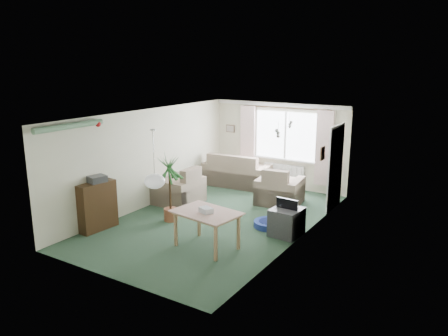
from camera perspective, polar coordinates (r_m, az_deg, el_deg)
The scene contains 25 objects.
ground at distance 10.00m, azimuth -0.92°, elevation -6.76°, with size 6.50×6.50×0.00m, color #294531.
window at distance 12.28m, azimuth 8.07°, elevation 4.23°, with size 1.80×0.03×1.30m, color white.
curtain_rod at distance 12.11m, azimuth 8.04°, elevation 7.78°, with size 2.60×0.03×0.03m, color black.
curtain_left at distance 12.74m, azimuth 3.12°, elevation 3.64°, with size 0.45×0.08×2.00m, color beige.
curtain_right at distance 11.82m, azimuth 12.93°, elevation 2.51°, with size 0.45×0.08×2.00m, color beige.
radiator at distance 12.48m, azimuth 7.83°, elevation -0.78°, with size 1.20×0.10×0.55m, color white.
doorway at distance 10.82m, azimuth 14.39°, elevation -0.06°, with size 0.03×0.95×2.00m, color black.
pendant_lamp at distance 7.68m, azimuth -9.04°, elevation -1.72°, with size 0.36×0.36×0.36m, color white.
tinsel_garland at distance 9.03m, azimuth -19.52°, elevation 5.17°, with size 1.60×1.60×0.12m, color #196626.
bauble_cluster_a at distance 9.63m, azimuth 8.53°, elevation 5.94°, with size 0.20×0.20×0.20m, color silver.
bauble_cluster_b at distance 8.42m, azimuth 7.12°, elevation 4.88°, with size 0.20×0.20×0.20m, color silver.
wall_picture_back at distance 13.10m, azimuth 0.84°, elevation 5.18°, with size 0.28×0.03×0.22m, color brown.
wall_picture_right at distance 9.78m, azimuth 12.75°, elevation 1.88°, with size 0.03×0.24×0.30m, color brown.
sofa at distance 12.62m, azimuth 1.86°, elevation -0.14°, with size 1.89×1.00×0.95m, color #B5AA89.
armchair_corner at distance 11.09m, azimuth 7.32°, elevation -2.22°, with size 1.06×1.00×0.95m, color beige.
armchair_left at distance 11.08m, azimuth -5.98°, elevation -2.18°, with size 1.06×1.01×0.95m, color tan.
coffee_table at distance 12.40m, azimuth 4.38°, elevation -1.79°, with size 0.84×0.47×0.38m, color black.
photo_frame at distance 12.34m, azimuth 3.99°, elevation -0.56°, with size 0.12×0.02×0.16m, color #503729.
bookshelf at distance 9.66m, azimuth -16.19°, elevation -4.81°, with size 0.28×0.85×1.04m, color black.
hifi_box at distance 9.52m, azimuth -16.25°, elevation -1.39°, with size 0.28×0.35×0.14m, color #38393D.
houseplant at distance 9.78m, azimuth -7.07°, elevation -2.60°, with size 0.66×0.66×1.54m, color #1E4C1A.
dining_table at distance 8.46m, azimuth -2.27°, elevation -8.13°, with size 1.13×0.76×0.71m, color tan.
gift_box at distance 8.27m, azimuth -2.36°, elevation -5.58°, with size 0.25×0.18×0.12m, color silver.
tv_cube at distance 9.16m, azimuth 8.17°, elevation -6.97°, with size 0.57×0.63×0.57m, color #313135.
pet_bed at distance 9.61m, azimuth 5.87°, elevation -7.28°, with size 0.65×0.65×0.13m, color #21379A.
Camera 1 is at (5.09, -7.86, 3.51)m, focal length 35.00 mm.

